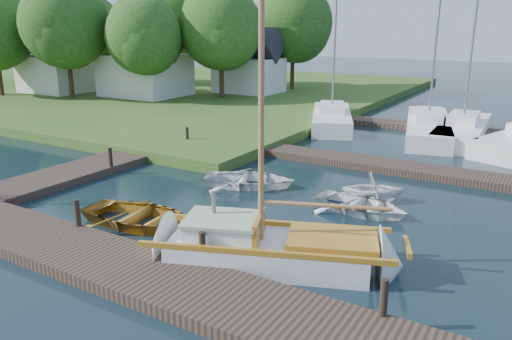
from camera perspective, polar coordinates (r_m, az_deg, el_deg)
The scene contains 28 objects.
ground at distance 17.23m, azimuth -0.00°, elevation -3.84°, with size 160.00×160.00×0.00m, color black.
near_dock at distance 12.84m, azimuth -14.27°, elevation -10.95°, with size 18.00×2.20×0.30m, color black.
left_dock at distance 23.51m, azimuth -14.31°, elevation 1.52°, with size 2.20×18.00×0.30m, color black.
far_dock at distance 22.09m, azimuth 13.29°, elevation 0.65°, with size 14.00×1.60×0.30m, color black.
shore at distance 51.39m, azimuth -14.34°, elevation 9.38°, with size 50.00×40.00×0.50m, color #34591F.
mooring_post_1 at distance 15.33m, azimuth -19.73°, elevation -4.64°, with size 0.16×0.16×0.80m, color black.
mooring_post_2 at distance 12.36m, azimuth -6.14°, elevation -8.79°, with size 0.16×0.16×0.80m, color black.
mooring_post_3 at distance 10.53m, azimuth 14.40°, elevation -13.94°, with size 0.16×0.16×0.80m, color black.
mooring_post_4 at distance 21.34m, azimuth -16.30°, elevation 1.42°, with size 0.16×0.16×0.80m, color black.
mooring_post_5 at distance 24.88m, azimuth -7.87°, elevation 3.97°, with size 0.16×0.16×0.80m, color black.
sailboat at distance 12.90m, azimuth 2.18°, elevation -9.32°, with size 7.37×4.42×9.83m.
dinghy at distance 15.66m, azimuth -13.09°, elevation -4.80°, with size 2.77×3.88×0.80m, color #8D591C.
tender_a at distance 18.92m, azimuth -0.86°, elevation -0.83°, with size 2.50×3.49×0.72m, color white.
tender_c at distance 16.72m, azimuth 11.84°, elevation -3.62°, with size 2.29×3.20×0.66m, color white.
tender_d at distance 17.72m, azimuth 13.35°, elevation -1.74°, with size 1.89×2.19×1.15m, color white.
marina_boat_0 at distance 30.68m, azimuth 8.64°, elevation 6.02°, with size 5.05×7.92×11.92m.
marina_boat_1 at distance 29.38m, azimuth 19.05°, elevation 4.82°, with size 4.35×9.55×9.62m.
marina_boat_2 at distance 29.00m, azimuth 22.53°, elevation 4.37°, with size 2.55×8.01×11.63m.
house_a at distance 41.29m, azimuth -12.60°, elevation 11.73°, with size 6.30×5.00×6.29m.
house_b at distance 45.92m, azimuth -21.75°, elevation 11.16°, with size 5.77×4.50×5.79m.
house_c at distance 42.39m, azimuth -0.80°, elevation 11.69°, with size 5.25×4.00×5.28m.
tree_1 at distance 41.46m, azimuth -20.94°, elevation 15.43°, with size 6.70×6.70×9.20m.
tree_2 at distance 38.40m, azimuth -12.63°, elevation 14.84°, with size 5.83×5.75×7.82m.
tree_3 at distance 38.97m, azimuth -4.02°, elevation 16.02°, with size 6.41×6.38×8.74m.
tree_4 at distance 47.03m, azimuth -9.44°, elevation 16.55°, with size 7.01×7.01×9.66m.
tree_5 at distance 51.21m, azimuth -17.98°, elevation 14.89°, with size 6.00×5.94×8.10m.
tree_6 at distance 53.51m, azimuth -25.70°, elevation 14.38°, with size 6.24×6.20×8.46m.
tree_7 at distance 44.80m, azimuth 4.31°, elevation 16.53°, with size 6.83×6.83×9.38m.
Camera 1 is at (8.38, -13.85, 5.90)m, focal length 35.00 mm.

